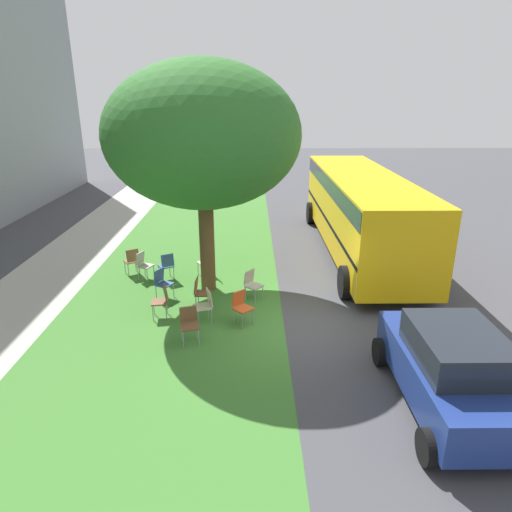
{
  "coord_description": "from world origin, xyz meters",
  "views": [
    {
      "loc": [
        -10.22,
        1.01,
        5.55
      ],
      "look_at": [
        2.62,
        0.88,
        0.93
      ],
      "focal_mm": 31.62,
      "sensor_mm": 36.0,
      "label": 1
    }
  ],
  "objects_px": {
    "chair_0": "(162,299)",
    "school_bus": "(360,206)",
    "chair_8": "(241,305)",
    "chair_9": "(206,303)",
    "chair_6": "(162,281)",
    "chair_1": "(167,264)",
    "chair_7": "(207,260)",
    "chair_10": "(200,291)",
    "chair_4": "(252,283)",
    "chair_2": "(189,322)",
    "chair_5": "(132,259)",
    "street_tree": "(203,136)",
    "chair_3": "(143,263)",
    "parked_car": "(451,369)"
  },
  "relations": [
    {
      "from": "chair_4",
      "to": "chair_1",
      "type": "bearing_deg",
      "value": 60.55
    },
    {
      "from": "chair_1",
      "to": "chair_3",
      "type": "bearing_deg",
      "value": 83.86
    },
    {
      "from": "parked_car",
      "to": "chair_6",
      "type": "bearing_deg",
      "value": 51.71
    },
    {
      "from": "chair_0",
      "to": "school_bus",
      "type": "bearing_deg",
      "value": -50.64
    },
    {
      "from": "chair_2",
      "to": "chair_8",
      "type": "bearing_deg",
      "value": -53.53
    },
    {
      "from": "street_tree",
      "to": "chair_6",
      "type": "bearing_deg",
      "value": 117.87
    },
    {
      "from": "chair_7",
      "to": "chair_9",
      "type": "relative_size",
      "value": 1.0
    },
    {
      "from": "chair_0",
      "to": "chair_9",
      "type": "bearing_deg",
      "value": -103.44
    },
    {
      "from": "street_tree",
      "to": "chair_3",
      "type": "height_order",
      "value": "street_tree"
    },
    {
      "from": "chair_8",
      "to": "chair_9",
      "type": "relative_size",
      "value": 1.0
    },
    {
      "from": "chair_4",
      "to": "chair_5",
      "type": "relative_size",
      "value": 1.0
    },
    {
      "from": "chair_7",
      "to": "school_bus",
      "type": "distance_m",
      "value": 5.96
    },
    {
      "from": "chair_2",
      "to": "chair_1",
      "type": "bearing_deg",
      "value": 17.43
    },
    {
      "from": "chair_3",
      "to": "chair_8",
      "type": "bearing_deg",
      "value": -133.58
    },
    {
      "from": "chair_9",
      "to": "school_bus",
      "type": "distance_m",
      "value": 7.56
    },
    {
      "from": "chair_9",
      "to": "chair_3",
      "type": "bearing_deg",
      "value": 37.66
    },
    {
      "from": "street_tree",
      "to": "chair_2",
      "type": "relative_size",
      "value": 7.36
    },
    {
      "from": "chair_0",
      "to": "chair_7",
      "type": "distance_m",
      "value": 3.04
    },
    {
      "from": "chair_8",
      "to": "school_bus",
      "type": "height_order",
      "value": "school_bus"
    },
    {
      "from": "chair_6",
      "to": "chair_4",
      "type": "bearing_deg",
      "value": -93.31
    },
    {
      "from": "chair_6",
      "to": "school_bus",
      "type": "height_order",
      "value": "school_bus"
    },
    {
      "from": "chair_8",
      "to": "parked_car",
      "type": "height_order",
      "value": "parked_car"
    },
    {
      "from": "chair_8",
      "to": "school_bus",
      "type": "distance_m",
      "value": 7.05
    },
    {
      "from": "chair_2",
      "to": "chair_7",
      "type": "bearing_deg",
      "value": -0.39
    },
    {
      "from": "chair_4",
      "to": "chair_10",
      "type": "relative_size",
      "value": 1.0
    },
    {
      "from": "chair_9",
      "to": "chair_10",
      "type": "height_order",
      "value": "same"
    },
    {
      "from": "chair_8",
      "to": "chair_9",
      "type": "height_order",
      "value": "same"
    },
    {
      "from": "chair_6",
      "to": "chair_1",
      "type": "bearing_deg",
      "value": 4.76
    },
    {
      "from": "chair_4",
      "to": "chair_9",
      "type": "bearing_deg",
      "value": 137.74
    },
    {
      "from": "chair_0",
      "to": "chair_6",
      "type": "height_order",
      "value": "same"
    },
    {
      "from": "chair_1",
      "to": "chair_8",
      "type": "height_order",
      "value": "same"
    },
    {
      "from": "chair_7",
      "to": "school_bus",
      "type": "height_order",
      "value": "school_bus"
    },
    {
      "from": "chair_3",
      "to": "chair_4",
      "type": "xyz_separation_m",
      "value": [
        -1.6,
        -3.43,
        0.0
      ]
    },
    {
      "from": "chair_0",
      "to": "chair_8",
      "type": "relative_size",
      "value": 1.0
    },
    {
      "from": "chair_7",
      "to": "school_bus",
      "type": "bearing_deg",
      "value": -67.35
    },
    {
      "from": "chair_4",
      "to": "chair_5",
      "type": "xyz_separation_m",
      "value": [
        1.97,
        3.88,
        0.0
      ]
    },
    {
      "from": "chair_5",
      "to": "chair_9",
      "type": "relative_size",
      "value": 1.0
    },
    {
      "from": "chair_9",
      "to": "chair_10",
      "type": "distance_m",
      "value": 0.83
    },
    {
      "from": "chair_3",
      "to": "chair_7",
      "type": "relative_size",
      "value": 1.0
    },
    {
      "from": "chair_5",
      "to": "chair_10",
      "type": "height_order",
      "value": "same"
    },
    {
      "from": "chair_6",
      "to": "chair_9",
      "type": "bearing_deg",
      "value": -136.58
    },
    {
      "from": "chair_0",
      "to": "chair_10",
      "type": "distance_m",
      "value": 1.08
    },
    {
      "from": "street_tree",
      "to": "school_bus",
      "type": "xyz_separation_m",
      "value": [
        3.31,
        -5.24,
        -2.73
      ]
    },
    {
      "from": "chair_6",
      "to": "street_tree",
      "type": "bearing_deg",
      "value": -62.13
    },
    {
      "from": "chair_5",
      "to": "chair_10",
      "type": "distance_m",
      "value": 3.5
    },
    {
      "from": "chair_10",
      "to": "chair_4",
      "type": "bearing_deg",
      "value": -70.01
    },
    {
      "from": "chair_8",
      "to": "chair_10",
      "type": "xyz_separation_m",
      "value": [
        0.89,
        1.14,
        0.0
      ]
    },
    {
      "from": "chair_0",
      "to": "chair_4",
      "type": "relative_size",
      "value": 1.0
    },
    {
      "from": "chair_5",
      "to": "chair_6",
      "type": "bearing_deg",
      "value": -144.16
    },
    {
      "from": "chair_2",
      "to": "chair_7",
      "type": "relative_size",
      "value": 1.0
    }
  ]
}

